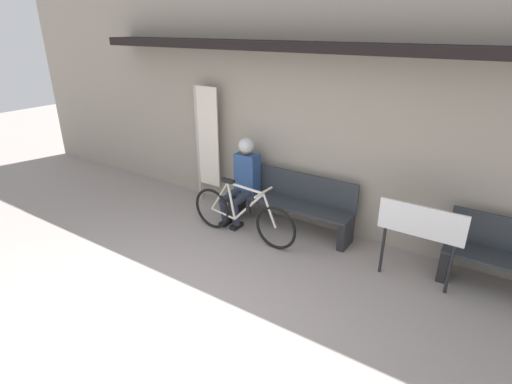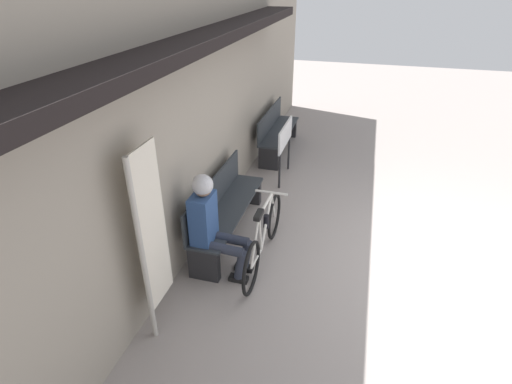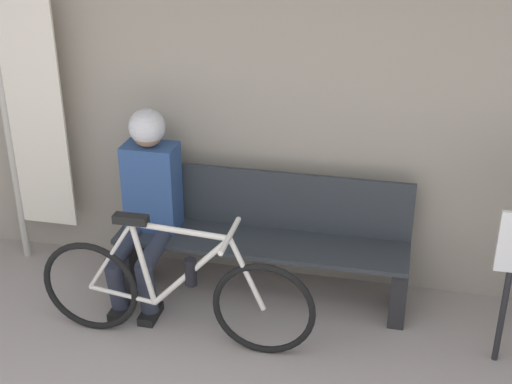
{
  "view_description": "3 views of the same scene",
  "coord_description": "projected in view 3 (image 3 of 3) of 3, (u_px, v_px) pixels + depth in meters",
  "views": [
    {
      "loc": [
        2.52,
        -2.04,
        2.75
      ],
      "look_at": [
        -0.33,
        2.24,
        0.58
      ],
      "focal_mm": 28.0,
      "sensor_mm": 36.0,
      "label": 1
    },
    {
      "loc": [
        -4.09,
        0.98,
        3.1
      ],
      "look_at": [
        -0.09,
        2.1,
        0.79
      ],
      "focal_mm": 28.0,
      "sensor_mm": 36.0,
      "label": 2
    },
    {
      "loc": [
        0.87,
        -1.38,
        2.67
      ],
      "look_at": [
        0.05,
        2.32,
        0.85
      ],
      "focal_mm": 50.0,
      "sensor_mm": 36.0,
      "label": 3
    }
  ],
  "objects": [
    {
      "name": "bicycle",
      "position": [
        175.0,
        292.0,
        4.16
      ],
      "size": [
        1.67,
        0.4,
        0.82
      ],
      "color": "black",
      "rests_on": "ground_plane"
    },
    {
      "name": "storefront_wall",
      "position": [
        268.0,
        34.0,
        4.35
      ],
      "size": [
        12.0,
        0.56,
        3.2
      ],
      "color": "#9E9384",
      "rests_on": "ground_plane"
    },
    {
      "name": "person_seated",
      "position": [
        147.0,
        194.0,
        4.52
      ],
      "size": [
        0.34,
        0.65,
        1.25
      ],
      "color": "#2D3342",
      "rests_on": "ground_plane"
    },
    {
      "name": "park_bench_near",
      "position": [
        263.0,
        240.0,
        4.61
      ],
      "size": [
        1.88,
        0.42,
        0.82
      ],
      "color": "#2D3338",
      "rests_on": "ground_plane"
    },
    {
      "name": "banner_pole",
      "position": [
        29.0,
        121.0,
        4.73
      ],
      "size": [
        0.45,
        0.05,
        1.89
      ],
      "color": "#B7B2A8",
      "rests_on": "ground_plane"
    }
  ]
}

